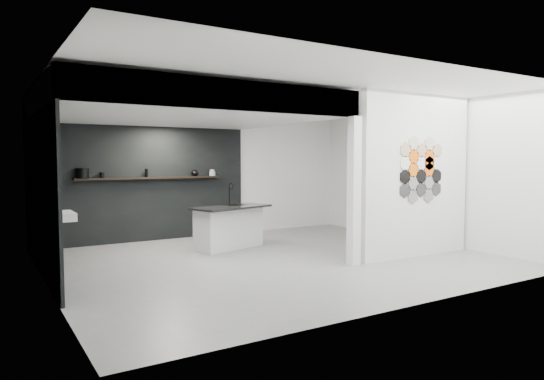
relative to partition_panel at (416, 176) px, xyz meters
The scene contains 17 objects.
floor 2.82m from the partition_panel, 155.80° to the left, with size 7.00×6.00×0.01m, color slate.
partition_panel is the anchor object (origin of this frame).
bay_clad_back 5.31m from the partition_panel, 131.60° to the left, with size 4.40×0.04×2.35m, color black.
bay_clad_left 6.04m from the partition_panel, 160.65° to the left, with size 0.04×4.00×2.35m, color black.
bulkhead 4.21m from the partition_panel, 150.43° to the left, with size 4.40×4.00×0.40m, color silver.
corner_column 1.42m from the partition_panel, behind, with size 0.16×0.16×2.35m, color silver.
fascia_beam 3.71m from the partition_panel, behind, with size 4.40×0.16×0.40m, color silver.
wall_basin 5.78m from the partition_panel, 161.77° to the left, with size 0.40×0.60×0.12m, color silver.
display_shelf 5.17m from the partition_panel, 131.55° to the left, with size 3.00×0.15×0.04m, color black.
kitchen_island 3.52m from the partition_panel, 136.20° to the left, with size 1.65×1.07×1.22m.
stockpot 6.13m from the partition_panel, 140.90° to the left, with size 0.24×0.24×0.19m, color black.
kettle 4.59m from the partition_panel, 122.72° to the left, with size 0.16×0.16×0.13m, color black.
glass_bowl 4.39m from the partition_panel, 118.23° to the left, with size 0.13×0.13×0.09m, color gray.
glass_vase 4.39m from the partition_panel, 118.23° to the left, with size 0.10×0.10×0.14m, color gray.
bottle_dark 5.23m from the partition_panel, 132.39° to the left, with size 0.06×0.06×0.17m, color black.
utensil_cup 5.86m from the partition_panel, 138.71° to the left, with size 0.09×0.09×0.11m, color black.
hex_tile_cluster 0.14m from the partition_panel, 68.73° to the right, with size 1.04×0.02×1.16m.
Camera 1 is at (-4.28, -6.80, 1.69)m, focal length 32.00 mm.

